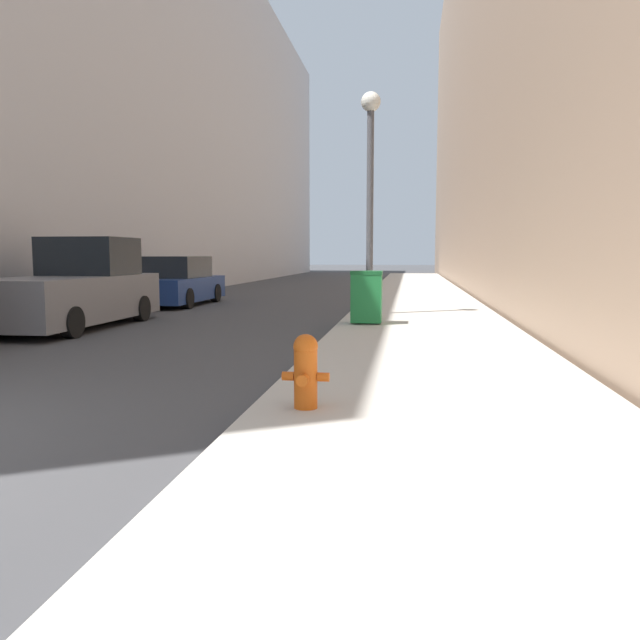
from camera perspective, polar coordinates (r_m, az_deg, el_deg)
The scene contains 8 objects.
sidewalk_right at distance 22.32m, azimuth 9.05°, elevation 1.81°, with size 3.87×60.00×0.13m.
building_left_glass at distance 34.90m, azimuth -19.73°, elevation 18.29°, with size 12.00×60.00×18.60m.
building_right_stone at distance 32.74m, azimuth 24.49°, elevation 21.85°, with size 12.00×60.00×21.79m.
fire_hydrant at distance 6.22m, azimuth -1.33°, elevation -4.54°, with size 0.47×0.36×0.75m.
trash_bin at distance 13.91m, azimuth 4.28°, elevation 2.15°, with size 0.69×0.63×1.17m.
lamppost at distance 16.31m, azimuth 4.61°, elevation 12.77°, with size 0.50×0.50×5.61m.
pickup_truck at distance 15.40m, azimuth -21.53°, elevation 2.58°, with size 2.14×5.28×2.07m.
parked_sedan_near at distance 21.23m, azimuth -12.91°, elevation 3.33°, with size 1.94×4.71×1.61m.
Camera 1 is at (5.18, -4.26, 1.66)m, focal length 35.00 mm.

